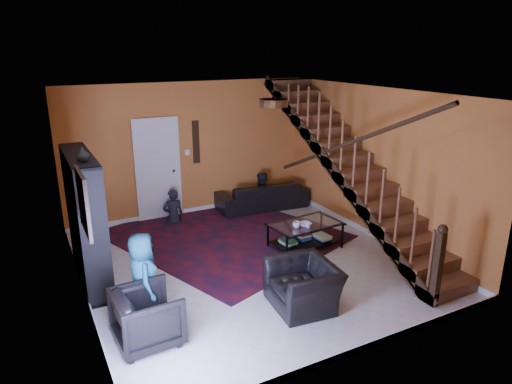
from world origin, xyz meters
TOP-DOWN VIEW (x-y plane):
  - floor at (0.00, 0.00)m, footprint 5.50×5.50m
  - room at (-1.33, 1.33)m, footprint 5.50×5.50m
  - staircase at (2.12, -0.00)m, footprint 0.95×5.02m
  - bookshelf at (-2.40, 0.60)m, footprint 0.35×1.80m
  - door at (-0.70, 2.73)m, footprint 0.82×0.05m
  - framed_picture at (-2.57, -0.90)m, footprint 0.04×0.74m
  - wall_hanging at (0.15, 2.73)m, footprint 0.14×0.03m
  - ceiling_fixture at (0.00, -0.80)m, footprint 0.40×0.40m
  - rug at (0.11, 1.25)m, footprint 4.48×4.77m
  - sofa at (1.50, 2.30)m, footprint 2.06×0.93m
  - armchair_left at (-2.05, -1.37)m, footprint 0.80×0.78m
  - armchair_right at (0.08, -1.54)m, footprint 0.93×1.04m
  - person_adult_a at (-0.54, 2.35)m, footprint 0.44×0.31m
  - person_adult_b at (1.50, 2.35)m, footprint 0.66×0.54m
  - person_child at (-1.95, -0.83)m, footprint 0.42×0.61m
  - coffee_table at (1.18, 0.06)m, footprint 1.28×0.81m
  - cup_a at (0.93, -0.03)m, footprint 0.16×0.16m
  - cup_b at (1.10, -0.13)m, footprint 0.10×0.10m
  - bowl at (1.10, -0.04)m, footprint 0.25×0.25m
  - vase at (-2.41, 0.10)m, footprint 0.18×0.18m
  - popcorn_bucket at (-2.10, -1.19)m, footprint 0.20×0.20m

SIDE VIEW (x-z plane):
  - floor at x=0.00m, z-range 0.00..0.00m
  - rug at x=0.11m, z-range 0.00..0.02m
  - room at x=-1.33m, z-range -2.70..2.80m
  - popcorn_bucket at x=-2.10m, z-range 0.02..0.20m
  - person_adult_a at x=-0.54m, z-range -0.45..0.71m
  - person_adult_b at x=1.50m, z-range -0.45..0.81m
  - coffee_table at x=1.18m, z-range 0.04..0.50m
  - sofa at x=1.50m, z-range 0.00..0.59m
  - armchair_right at x=0.08m, z-range 0.00..0.62m
  - armchair_left at x=-2.05m, z-range 0.00..0.70m
  - bowl at x=1.10m, z-range 0.47..0.52m
  - cup_b at x=1.10m, z-range 0.47..0.56m
  - cup_a at x=0.93m, z-range 0.47..0.57m
  - person_child at x=-1.95m, z-range 0.00..1.21m
  - bookshelf at x=-2.40m, z-range -0.04..1.96m
  - door at x=-0.70m, z-range 0.00..2.05m
  - staircase at x=2.12m, z-range -0.19..2.99m
  - wall_hanging at x=0.15m, z-range 1.10..2.00m
  - framed_picture at x=-2.57m, z-range 1.38..2.12m
  - vase at x=-2.41m, z-range 2.00..2.19m
  - ceiling_fixture at x=0.00m, z-range 2.69..2.79m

